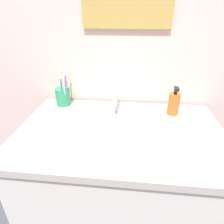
{
  "coord_description": "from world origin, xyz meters",
  "views": [
    {
      "loc": [
        0.04,
        -0.77,
        1.4
      ],
      "look_at": [
        -0.04,
        -0.0,
        1.0
      ],
      "focal_mm": 31.7,
      "sensor_mm": 36.0,
      "label": 1
    }
  ],
  "objects": [
    {
      "name": "toothbrush_cup",
      "position": [
        -0.35,
        0.23,
        0.96
      ],
      "size": [
        0.08,
        0.08,
        0.1
      ],
      "primitive_type": "cylinder",
      "color": "#2D9966",
      "rests_on": "vanity_counter"
    },
    {
      "name": "toothbrush_purple",
      "position": [
        -0.34,
        0.26,
        1.02
      ],
      "size": [
        0.02,
        0.04,
        0.18
      ],
      "color": "purple",
      "rests_on": "toothbrush_cup"
    },
    {
      "name": "tiled_wall_back",
      "position": [
        0.0,
        0.35,
        1.2
      ],
      "size": [
        2.15,
        0.04,
        2.4
      ],
      "primitive_type": "cube",
      "color": "beige",
      "rests_on": "ground"
    },
    {
      "name": "sink_basin",
      "position": [
        -0.04,
        -0.03,
        0.88
      ],
      "size": [
        0.47,
        0.47,
        0.1
      ],
      "color": "white",
      "rests_on": "vanity_counter"
    },
    {
      "name": "toothbrush_blue",
      "position": [
        -0.33,
        0.2,
        1.02
      ],
      "size": [
        0.03,
        0.05,
        0.19
      ],
      "color": "blue",
      "rests_on": "toothbrush_cup"
    },
    {
      "name": "vanity_counter",
      "position": [
        0.0,
        0.0,
        0.46
      ],
      "size": [
        0.95,
        0.61,
        0.91
      ],
      "color": "silver",
      "rests_on": "ground"
    },
    {
      "name": "toothbrush_yellow",
      "position": [
        -0.35,
        0.27,
        1.03
      ],
      "size": [
        0.02,
        0.03,
        0.2
      ],
      "color": "yellow",
      "rests_on": "toothbrush_cup"
    },
    {
      "name": "toothbrush_white",
      "position": [
        -0.32,
        0.2,
        1.02
      ],
      "size": [
        0.02,
        0.03,
        0.18
      ],
      "color": "white",
      "rests_on": "toothbrush_cup"
    },
    {
      "name": "faucet",
      "position": [
        -0.04,
        0.2,
        0.98
      ],
      "size": [
        0.02,
        0.14,
        0.13
      ],
      "color": "silver",
      "rests_on": "sink_basin"
    },
    {
      "name": "soap_dispenser",
      "position": [
        0.26,
        0.18,
        0.97
      ],
      "size": [
        0.06,
        0.06,
        0.15
      ],
      "color": "orange",
      "rests_on": "vanity_counter"
    }
  ]
}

